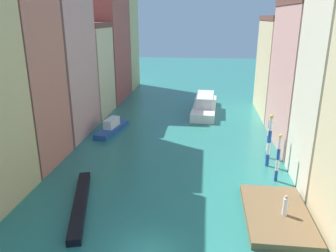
% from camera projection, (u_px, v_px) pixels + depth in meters
% --- Properties ---
extents(ground_plane, '(154.00, 154.00, 0.00)m').
position_uv_depth(ground_plane, '(181.00, 128.00, 42.89)').
color(ground_plane, '#28756B').
extents(building_left_1, '(7.87, 7.25, 20.20)m').
position_uv_depth(building_left_1, '(8.00, 59.00, 29.82)').
color(building_left_1, '#C6705B').
rests_on(building_left_1, ground).
extents(building_left_2, '(7.87, 9.27, 19.76)m').
position_uv_depth(building_left_2, '(51.00, 52.00, 38.03)').
color(building_left_2, tan).
rests_on(building_left_2, ground).
extents(building_left_3, '(7.87, 7.69, 12.98)m').
position_uv_depth(building_left_3, '(81.00, 70.00, 47.37)').
color(building_left_3, beige).
rests_on(building_left_3, ground).
extents(building_left_4, '(7.87, 10.91, 20.72)m').
position_uv_depth(building_left_4, '(100.00, 38.00, 55.27)').
color(building_left_4, '#B25147').
rests_on(building_left_4, ground).
extents(building_left_5, '(7.87, 7.66, 22.03)m').
position_uv_depth(building_left_5, '(115.00, 31.00, 64.14)').
color(building_left_5, '#DBB77A').
rests_on(building_left_5, ground).
extents(building_right_2, '(7.87, 11.98, 15.52)m').
position_uv_depth(building_right_2, '(317.00, 75.00, 35.32)').
color(building_right_2, tan).
rests_on(building_right_2, ground).
extents(building_right_3, '(7.87, 11.89, 13.88)m').
position_uv_depth(building_right_3, '(289.00, 67.00, 47.07)').
color(building_right_3, beige).
rests_on(building_right_3, ground).
extents(waterfront_dock, '(4.46, 7.53, 0.52)m').
position_uv_depth(waterfront_dock, '(277.00, 214.00, 23.65)').
color(waterfront_dock, brown).
rests_on(waterfront_dock, ground).
extents(person_on_dock, '(0.36, 0.36, 1.52)m').
position_uv_depth(person_on_dock, '(285.00, 206.00, 22.96)').
color(person_on_dock, white).
rests_on(person_on_dock, waterfront_dock).
extents(mooring_pole_0, '(0.31, 0.31, 4.34)m').
position_uv_depth(mooring_pole_0, '(278.00, 158.00, 28.36)').
color(mooring_pole_0, '#1E479E').
rests_on(mooring_pole_0, ground).
extents(mooring_pole_1, '(0.36, 0.36, 5.14)m').
position_uv_depth(mooring_pole_1, '(269.00, 140.00, 31.16)').
color(mooring_pole_1, '#1E479E').
rests_on(mooring_pole_1, ground).
extents(mooring_pole_2, '(0.34, 0.34, 4.24)m').
position_uv_depth(mooring_pole_2, '(269.00, 138.00, 33.18)').
color(mooring_pole_2, '#1E479E').
rests_on(mooring_pole_2, ground).
extents(vaporetto_white, '(3.83, 12.12, 2.69)m').
position_uv_depth(vaporetto_white, '(205.00, 105.00, 49.77)').
color(vaporetto_white, white).
rests_on(vaporetto_white, ground).
extents(gondola_black, '(3.47, 9.44, 0.53)m').
position_uv_depth(gondola_black, '(80.00, 203.00, 25.08)').
color(gondola_black, black).
rests_on(gondola_black, ground).
extents(motorboat_0, '(2.73, 7.03, 1.71)m').
position_uv_depth(motorboat_0, '(112.00, 127.00, 41.32)').
color(motorboat_0, '#234C93').
rests_on(motorboat_0, ground).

